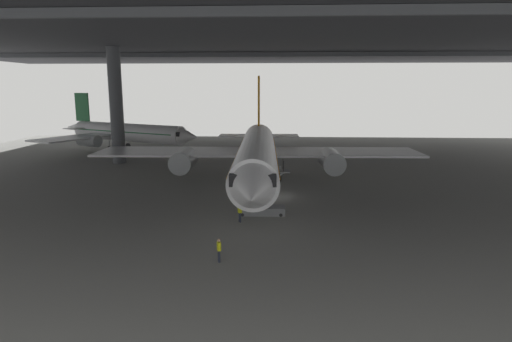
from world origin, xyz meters
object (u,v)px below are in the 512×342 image
at_px(airplane_main, 257,154).
at_px(crew_worker_by_stairs, 240,211).
at_px(crew_worker_near_nose, 219,249).
at_px(airplane_distant, 125,132).
at_px(boarding_stairs, 262,206).

height_order(airplane_main, crew_worker_by_stairs, airplane_main).
height_order(crew_worker_near_nose, airplane_distant, airplane_distant).
relative_size(boarding_stairs, crew_worker_by_stairs, 2.98).
bearing_deg(crew_worker_near_nose, crew_worker_by_stairs, 85.96).
distance_m(boarding_stairs, crew_worker_by_stairs, 2.99).
relative_size(airplane_main, airplane_distant, 1.38).
bearing_deg(airplane_distant, crew_worker_by_stairs, -59.66).
bearing_deg(boarding_stairs, airplane_distant, 123.73).
relative_size(airplane_main, boarding_stairs, 8.32).
bearing_deg(airplane_main, crew_worker_by_stairs, -93.14).
xyz_separation_m(crew_worker_near_nose, airplane_distant, (-23.41, 49.42, 2.29)).
relative_size(boarding_stairs, crew_worker_near_nose, 3.12).
xyz_separation_m(boarding_stairs, airplane_distant, (-25.79, 38.62, 2.43)).
bearing_deg(boarding_stairs, crew_worker_near_nose, -102.40).
distance_m(boarding_stairs, crew_worker_near_nose, 11.07).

